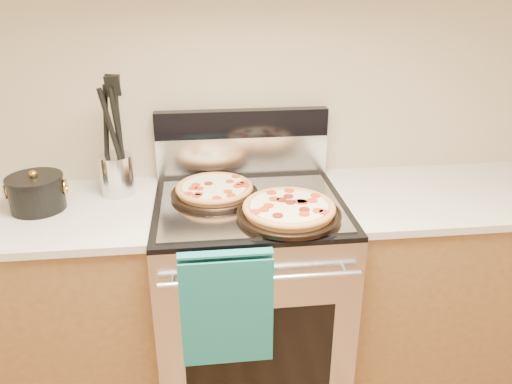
{
  "coord_description": "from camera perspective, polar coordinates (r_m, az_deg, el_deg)",
  "views": [
    {
      "loc": [
        -0.19,
        -0.16,
        1.75
      ],
      "look_at": [
        0.01,
        1.55,
        1.01
      ],
      "focal_mm": 35.0,
      "sensor_mm": 36.0,
      "label": 1
    }
  ],
  "objects": [
    {
      "name": "cooktop",
      "position": [
        2.0,
        -0.74,
        -1.44
      ],
      "size": [
        0.76,
        0.68,
        0.02
      ],
      "primitive_type": "cube",
      "color": "black",
      "rests_on": "range_body"
    },
    {
      "name": "wall_back",
      "position": [
        2.2,
        -1.78,
        12.9
      ],
      "size": [
        4.0,
        0.0,
        4.0
      ],
      "primitive_type": "plane",
      "rotation": [
        1.57,
        0.0,
        0.0
      ],
      "color": "#BFAB8A",
      "rests_on": "ground"
    },
    {
      "name": "saucepan",
      "position": [
        2.12,
        -23.76,
        -0.24
      ],
      "size": [
        0.22,
        0.22,
        0.13
      ],
      "primitive_type": "cylinder",
      "rotation": [
        0.0,
        0.0,
        0.09
      ],
      "color": "black",
      "rests_on": "countertop_left"
    },
    {
      "name": "backsplash_upper",
      "position": [
        2.21,
        -1.63,
        7.86
      ],
      "size": [
        0.76,
        0.06,
        0.12
      ],
      "primitive_type": "cube",
      "color": "black",
      "rests_on": "backsplash_lower"
    },
    {
      "name": "range_body",
      "position": [
        2.24,
        -0.68,
        -12.2
      ],
      "size": [
        0.76,
        0.68,
        0.9
      ],
      "primitive_type": "cube",
      "color": "#B7B7BC",
      "rests_on": "ground"
    },
    {
      "name": "dish_towel",
      "position": [
        1.78,
        -3.36,
        -12.9
      ],
      "size": [
        0.32,
        0.05,
        0.42
      ],
      "primitive_type": null,
      "color": "#155F6D",
      "rests_on": "oven_handle"
    },
    {
      "name": "foil_sheet",
      "position": [
        1.97,
        -0.65,
        -1.47
      ],
      "size": [
        0.7,
        0.55,
        0.01
      ],
      "primitive_type": "cube",
      "color": "gray",
      "rests_on": "cooktop"
    },
    {
      "name": "oven_window",
      "position": [
        1.97,
        0.4,
        -17.84
      ],
      "size": [
        0.56,
        0.01,
        0.4
      ],
      "primitive_type": "cube",
      "color": "black",
      "rests_on": "range_body"
    },
    {
      "name": "oven_handle",
      "position": [
        1.73,
        0.59,
        -9.98
      ],
      "size": [
        0.7,
        0.03,
        0.03
      ],
      "primitive_type": "cylinder",
      "rotation": [
        0.0,
        1.57,
        0.0
      ],
      "color": "silver",
      "rests_on": "range_body"
    },
    {
      "name": "utensil_crock",
      "position": [
        2.15,
        -15.61,
        1.92
      ],
      "size": [
        0.18,
        0.18,
        0.17
      ],
      "primitive_type": "cylinder",
      "rotation": [
        0.0,
        0.0,
        0.43
      ],
      "color": "silver",
      "rests_on": "countertop_left"
    },
    {
      "name": "pepperoni_pizza_back",
      "position": [
        2.04,
        -4.77,
        0.2
      ],
      "size": [
        0.45,
        0.45,
        0.05
      ],
      "primitive_type": null,
      "rotation": [
        0.0,
        0.0,
        0.33
      ],
      "color": "#A86633",
      "rests_on": "foil_sheet"
    },
    {
      "name": "cabinet_right",
      "position": [
        2.5,
        20.08,
        -9.89
      ],
      "size": [
        1.0,
        0.62,
        0.88
      ],
      "primitive_type": "cube",
      "color": "brown",
      "rests_on": "ground"
    },
    {
      "name": "countertop_right",
      "position": [
        2.29,
        21.64,
        -0.29
      ],
      "size": [
        1.02,
        0.64,
        0.03
      ],
      "primitive_type": "cube",
      "color": "beige",
      "rests_on": "cabinet_right"
    },
    {
      "name": "pepperoni_pizza_front",
      "position": [
        1.86,
        3.78,
        -2.08
      ],
      "size": [
        0.49,
        0.49,
        0.05
      ],
      "primitive_type": null,
      "rotation": [
        0.0,
        0.0,
        -0.32
      ],
      "color": "#A86633",
      "rests_on": "foil_sheet"
    },
    {
      "name": "backsplash_lower",
      "position": [
        2.25,
        -1.58,
        4.18
      ],
      "size": [
        0.76,
        0.06,
        0.18
      ],
      "primitive_type": "cube",
      "color": "silver",
      "rests_on": "cooktop"
    },
    {
      "name": "countertop_left",
      "position": [
        2.14,
        -24.97,
        -2.49
      ],
      "size": [
        1.02,
        0.64,
        0.03
      ],
      "primitive_type": "cube",
      "color": "beige",
      "rests_on": "cabinet_left"
    },
    {
      "name": "cabinet_left",
      "position": [
        2.36,
        -23.06,
        -12.48
      ],
      "size": [
        1.0,
        0.62,
        0.88
      ],
      "primitive_type": "cube",
      "color": "brown",
      "rests_on": "ground"
    }
  ]
}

